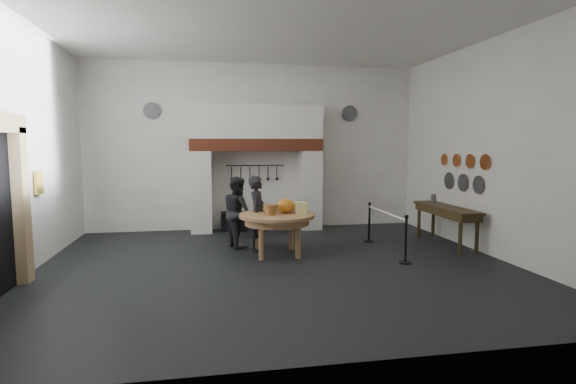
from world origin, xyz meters
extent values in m
cube|color=black|center=(0.00, 0.00, 0.00)|extent=(9.00, 8.00, 0.02)
cube|color=silver|center=(0.00, 0.00, 4.50)|extent=(9.00, 8.00, 0.02)
cube|color=white|center=(0.00, 4.00, 2.25)|extent=(9.00, 0.02, 4.50)
cube|color=white|center=(0.00, -4.00, 2.25)|extent=(9.00, 0.02, 4.50)
cube|color=white|center=(-4.50, 0.00, 2.25)|extent=(0.02, 8.00, 4.50)
cube|color=white|center=(4.50, 0.00, 2.25)|extent=(0.02, 8.00, 4.50)
cube|color=silver|center=(-1.48, 3.65, 1.07)|extent=(0.55, 0.70, 2.15)
cube|color=silver|center=(1.48, 3.65, 1.07)|extent=(0.55, 0.70, 2.15)
cube|color=#9E442B|center=(0.00, 3.65, 2.31)|extent=(3.50, 0.72, 0.32)
cube|color=silver|center=(0.00, 3.65, 2.92)|extent=(3.50, 0.70, 0.90)
cube|color=black|center=(0.00, 3.72, 0.25)|extent=(1.90, 0.45, 0.50)
cylinder|color=black|center=(0.00, 3.92, 1.75)|extent=(1.60, 0.02, 0.02)
cube|color=tan|center=(-4.38, -0.30, 1.30)|extent=(0.22, 0.30, 2.60)
cube|color=gold|center=(-4.45, 0.80, 1.60)|extent=(0.05, 0.34, 0.44)
cylinder|color=#AF7D52|center=(0.11, 0.82, 0.84)|extent=(1.85, 1.85, 0.07)
ellipsoid|color=orange|center=(0.31, 0.92, 1.03)|extent=(0.36, 0.36, 0.31)
cube|color=#E5D989|center=(0.61, 0.77, 0.99)|extent=(0.22, 0.22, 0.24)
cube|color=#EBE08C|center=(0.59, 1.07, 0.97)|extent=(0.18, 0.18, 0.20)
cone|color=olive|center=(-0.04, 0.67, 0.98)|extent=(0.37, 0.37, 0.22)
ellipsoid|color=#AD743D|center=(0.01, 1.17, 0.94)|extent=(0.31, 0.18, 0.13)
imported|color=black|center=(-0.24, 1.30, 0.82)|extent=(0.58, 0.70, 1.63)
imported|color=black|center=(-0.64, 1.70, 0.80)|extent=(0.81, 0.92, 1.60)
cube|color=#3C2D16|center=(4.10, 1.05, 0.87)|extent=(0.55, 2.20, 0.06)
cylinder|color=#4E4E54|center=(4.10, 1.65, 1.01)|extent=(0.12, 0.12, 0.22)
cylinder|color=#C6662D|center=(4.46, 0.20, 1.95)|extent=(0.03, 0.34, 0.34)
cylinder|color=#C6662D|center=(4.46, 0.75, 1.95)|extent=(0.03, 0.32, 0.32)
cylinder|color=#C6662D|center=(4.46, 1.30, 1.95)|extent=(0.03, 0.30, 0.30)
cylinder|color=#C6662D|center=(4.46, 1.85, 1.95)|extent=(0.03, 0.28, 0.28)
cylinder|color=#4C4C51|center=(4.46, 0.40, 1.45)|extent=(0.03, 0.40, 0.40)
cylinder|color=#4C4C51|center=(4.46, 1.00, 1.45)|extent=(0.03, 0.40, 0.40)
cylinder|color=#4C4C51|center=(4.46, 1.60, 1.45)|extent=(0.03, 0.40, 0.40)
cylinder|color=#4C4C51|center=(-2.70, 3.96, 3.20)|extent=(0.44, 0.03, 0.44)
cylinder|color=#4C4C51|center=(2.70, 3.96, 3.20)|extent=(0.44, 0.03, 0.44)
cylinder|color=black|center=(2.48, -0.32, 0.45)|extent=(0.05, 0.05, 0.90)
cylinder|color=black|center=(2.48, 1.68, 0.45)|extent=(0.05, 0.05, 0.90)
cylinder|color=silver|center=(2.48, 0.68, 0.85)|extent=(0.04, 2.00, 0.04)
camera|label=1|loc=(-1.32, -8.36, 2.31)|focal=28.00mm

